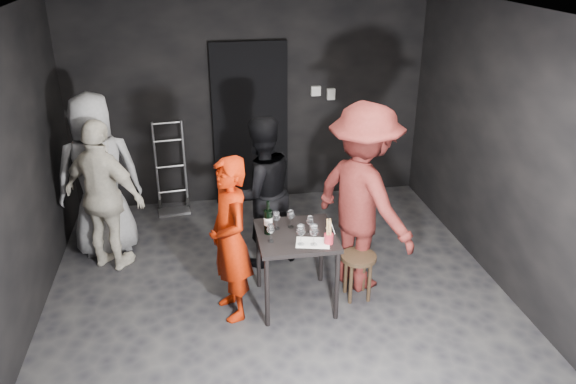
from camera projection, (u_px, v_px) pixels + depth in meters
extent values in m
cube|color=black|center=(281.00, 305.00, 5.42)|extent=(4.50, 5.00, 0.02)
cube|color=silver|center=(279.00, 15.00, 4.29)|extent=(4.50, 5.00, 0.02)
cube|color=black|center=(249.00, 101.00, 7.10)|extent=(4.50, 0.04, 2.70)
cube|color=black|center=(363.00, 383.00, 2.62)|extent=(4.50, 0.04, 2.70)
cube|color=black|center=(4.00, 195.00, 4.51)|extent=(0.04, 5.00, 2.70)
cube|color=black|center=(519.00, 161.00, 5.20)|extent=(0.04, 5.00, 2.70)
cube|color=black|center=(250.00, 125.00, 7.17)|extent=(0.95, 0.10, 2.10)
cube|color=#B7B7B2|center=(316.00, 91.00, 7.14)|extent=(0.12, 0.06, 0.12)
cube|color=#B7B7B2|center=(331.00, 94.00, 7.19)|extent=(0.10, 0.06, 0.14)
cylinder|color=#B2B2B7|center=(156.00, 167.00, 7.06)|extent=(0.03, 0.03, 1.18)
cylinder|color=#B2B2B7|center=(185.00, 166.00, 7.12)|extent=(0.03, 0.03, 1.18)
cube|color=#B2B2B7|center=(174.00, 211.00, 7.22)|extent=(0.39, 0.22, 0.03)
cylinder|color=black|center=(160.00, 203.00, 7.30)|extent=(0.04, 0.16, 0.16)
cylinder|color=black|center=(188.00, 201.00, 7.36)|extent=(0.04, 0.16, 0.16)
cube|color=black|center=(296.00, 236.00, 5.17)|extent=(0.72, 0.72, 0.04)
cylinder|color=black|center=(267.00, 293.00, 4.99)|extent=(0.04, 0.04, 0.71)
cylinder|color=black|center=(337.00, 286.00, 5.09)|extent=(0.04, 0.04, 0.71)
cylinder|color=black|center=(258.00, 256.00, 5.57)|extent=(0.04, 0.04, 0.71)
cylinder|color=black|center=(321.00, 250.00, 5.67)|extent=(0.04, 0.04, 0.71)
cylinder|color=black|center=(359.00, 257.00, 5.36)|extent=(0.34, 0.34, 0.04)
cylinder|color=black|center=(364.00, 273.00, 5.56)|extent=(0.04, 0.04, 0.41)
cylinder|color=black|center=(346.00, 275.00, 5.53)|extent=(0.04, 0.04, 0.41)
cylinder|color=black|center=(351.00, 285.00, 5.37)|extent=(0.04, 0.04, 0.41)
cylinder|color=black|center=(369.00, 283.00, 5.40)|extent=(0.04, 0.04, 0.41)
imported|color=#9A1A02|center=(230.00, 236.00, 4.99)|extent=(0.53, 0.67, 1.62)
imported|color=black|center=(261.00, 186.00, 5.81)|extent=(0.97, 0.73, 1.78)
imported|color=maroon|center=(365.00, 175.00, 5.29)|extent=(1.36, 1.70, 2.39)
imported|color=beige|center=(104.00, 190.00, 5.72)|extent=(1.14, 0.97, 1.77)
imported|color=gray|center=(96.00, 160.00, 5.93)|extent=(1.16, 0.78, 2.18)
cube|color=white|center=(313.00, 243.00, 5.01)|extent=(0.34, 0.26, 0.00)
cylinder|color=black|center=(268.00, 222.00, 5.13)|extent=(0.08, 0.08, 0.23)
cylinder|color=black|center=(268.00, 206.00, 5.06)|extent=(0.03, 0.03, 0.09)
cylinder|color=white|center=(268.00, 221.00, 5.13)|extent=(0.08, 0.08, 0.07)
cylinder|color=maroon|center=(329.00, 239.00, 4.99)|extent=(0.08, 0.08, 0.09)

